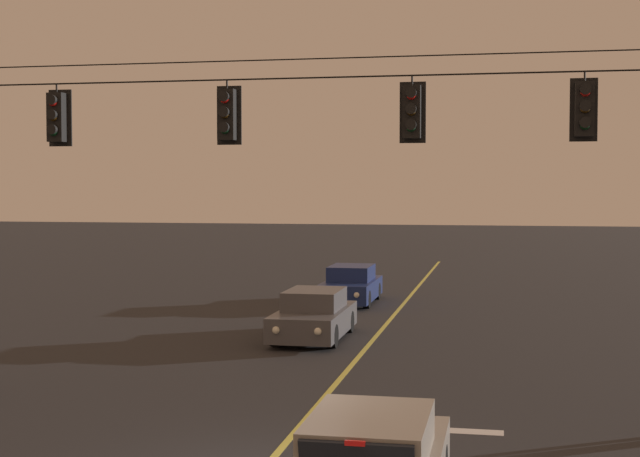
{
  "coord_description": "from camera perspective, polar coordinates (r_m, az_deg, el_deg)",
  "views": [
    {
      "loc": [
        3.54,
        -12.95,
        4.31
      ],
      "look_at": [
        0.0,
        4.79,
        3.48
      ],
      "focal_mm": 51.43,
      "sensor_mm": 36.0,
      "label": 1
    }
  ],
  "objects": [
    {
      "name": "lane_centre_stripe",
      "position": [
        23.42,
        2.42,
        -7.98
      ],
      "size": [
        0.14,
        60.0,
        0.01
      ],
      "primitive_type": "cube",
      "color": "#D1C64C",
      "rests_on": "ground"
    },
    {
      "name": "stop_bar_paint",
      "position": [
        16.79,
        5.42,
        -12.26
      ],
      "size": [
        3.4,
        0.36,
        0.01
      ],
      "primitive_type": "cube",
      "color": "silver",
      "rests_on": "ground"
    },
    {
      "name": "signal_span_assembly",
      "position": [
        17.11,
        -0.66,
        1.63
      ],
      "size": [
        16.26,
        0.32,
        7.73
      ],
      "color": "#2D2116",
      "rests_on": "ground"
    },
    {
      "name": "traffic_light_leftmost",
      "position": [
        18.87,
        -16.08,
        6.67
      ],
      "size": [
        0.48,
        0.41,
        1.22
      ],
      "color": "black"
    },
    {
      "name": "traffic_light_left_inner",
      "position": [
        17.55,
        -5.82,
        7.07
      ],
      "size": [
        0.48,
        0.41,
        1.22
      ],
      "color": "black"
    },
    {
      "name": "traffic_light_centre",
      "position": [
        16.86,
        5.74,
        7.26
      ],
      "size": [
        0.48,
        0.41,
        1.22
      ],
      "color": "black"
    },
    {
      "name": "traffic_light_right_inner",
      "position": [
        16.84,
        16.13,
        7.17
      ],
      "size": [
        0.48,
        0.41,
        1.22
      ],
      "color": "black"
    },
    {
      "name": "car_oncoming_lead",
      "position": [
        26.03,
        -0.39,
        -5.47
      ],
      "size": [
        1.8,
        4.42,
        1.39
      ],
      "color": "#4C4C51",
      "rests_on": "ground"
    },
    {
      "name": "car_oncoming_trailing",
      "position": [
        33.94,
        1.94,
        -3.57
      ],
      "size": [
        1.8,
        4.42,
        1.39
      ],
      "color": "navy",
      "rests_on": "ground"
    }
  ]
}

